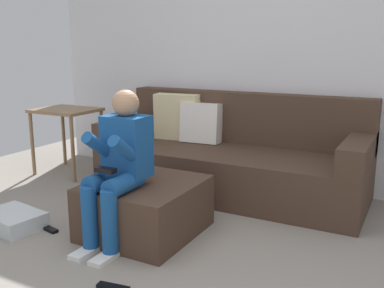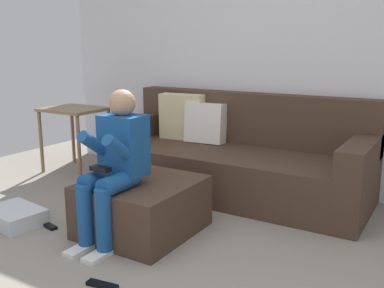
# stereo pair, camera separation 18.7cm
# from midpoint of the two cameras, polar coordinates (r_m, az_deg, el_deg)

# --- Properties ---
(wall_back) EXTENTS (4.98, 0.10, 2.53)m
(wall_back) POSITION_cam_midpoint_polar(r_m,az_deg,el_deg) (4.17, 13.35, 11.69)
(wall_back) COLOR silver
(wall_back) RESTS_ON ground_plane
(couch_sectional) EXTENTS (2.36, 0.91, 0.88)m
(couch_sectional) POSITION_cam_midpoint_polar(r_m,az_deg,el_deg) (4.00, 6.70, -1.84)
(couch_sectional) COLOR #473326
(couch_sectional) RESTS_ON ground_plane
(ottoman) EXTENTS (0.71, 0.77, 0.38)m
(ottoman) POSITION_cam_midpoint_polar(r_m,az_deg,el_deg) (3.17, -4.77, -8.10)
(ottoman) COLOR #473326
(ottoman) RESTS_ON ground_plane
(person_seated) EXTENTS (0.29, 0.59, 1.03)m
(person_seated) POSITION_cam_midpoint_polar(r_m,az_deg,el_deg) (2.95, -8.20, -2.15)
(person_seated) COLOR #194C8C
(person_seated) RESTS_ON ground_plane
(storage_bin) EXTENTS (0.48, 0.38, 0.12)m
(storage_bin) POSITION_cam_midpoint_polar(r_m,az_deg,el_deg) (3.56, -20.61, -8.75)
(storage_bin) COLOR silver
(storage_bin) RESTS_ON ground_plane
(side_table) EXTENTS (0.61, 0.51, 0.68)m
(side_table) POSITION_cam_midpoint_polar(r_m,az_deg,el_deg) (4.72, -13.92, 3.30)
(side_table) COLOR olive
(side_table) RESTS_ON ground_plane
(remote_near_ottoman) EXTENTS (0.19, 0.08, 0.02)m
(remote_near_ottoman) POSITION_cam_midpoint_polar(r_m,az_deg,el_deg) (2.59, -9.44, -17.61)
(remote_near_ottoman) COLOR black
(remote_near_ottoman) RESTS_ON ground_plane
(remote_by_storage_bin) EXTENTS (0.17, 0.08, 0.02)m
(remote_by_storage_bin) POSITION_cam_midpoint_polar(r_m,az_deg,el_deg) (3.43, -16.54, -10.16)
(remote_by_storage_bin) COLOR black
(remote_by_storage_bin) RESTS_ON ground_plane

